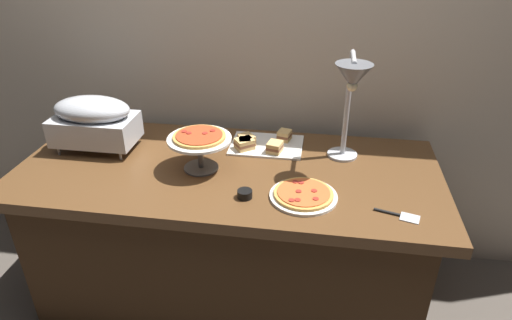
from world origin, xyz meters
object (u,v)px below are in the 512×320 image
Objects in this scene: chafing_dish at (94,120)px; sandwich_platter at (262,143)px; serving_spatula at (399,215)px; pizza_plate_front at (303,195)px; sauce_cup_near at (245,194)px; heat_lamp at (351,87)px; pizza_plate_center at (200,141)px.

chafing_dish is 1.10× the size of sandwich_platter.
chafing_dish is at bearing -170.70° from sandwich_platter.
sandwich_platter is 0.77m from serving_spatula.
chafing_dish is 1.41× the size of pizza_plate_front.
chafing_dish is 2.24× the size of serving_spatula.
sandwich_platter reaches higher than serving_spatula.
sandwich_platter is 0.45m from sauce_cup_near.
heat_lamp is (1.18, -0.04, 0.24)m from chafing_dish.
sauce_cup_near is at bearing -22.33° from chafing_dish.
chafing_dish is 1.37× the size of pizza_plate_center.
chafing_dish is at bearing 164.33° from pizza_plate_front.
pizza_plate_center is at bearing 160.27° from pizza_plate_front.
heat_lamp is 2.93× the size of serving_spatula.
sandwich_platter reaches higher than pizza_plate_front.
sauce_cup_near is (-0.23, -0.04, 0.01)m from pizza_plate_front.
pizza_plate_front is 4.48× the size of sauce_cup_near.
heat_lamp is 0.56m from sandwich_platter.
pizza_plate_front is 0.47m from sandwich_platter.
sandwich_platter is at bearing 45.68° from pizza_plate_center.
chafing_dish is at bearing 165.56° from serving_spatula.
chafing_dish is at bearing 167.94° from pizza_plate_center.
pizza_plate_center is 1.63× the size of serving_spatula.
heat_lamp is 0.54m from serving_spatula.
heat_lamp reaches higher than serving_spatula.
serving_spatula is (0.83, -0.24, -0.13)m from pizza_plate_center.
chafing_dish is 1.20m from heat_lamp.
sauce_cup_near is (-0.00, -0.45, -0.00)m from sandwich_platter.
pizza_plate_front is 0.78× the size of sandwich_platter.
sandwich_platter is at bearing 156.56° from heat_lamp.
sandwich_platter is 2.03× the size of serving_spatula.
sandwich_platter is (0.24, 0.25, -0.11)m from pizza_plate_center.
heat_lamp is 0.61m from sauce_cup_near.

